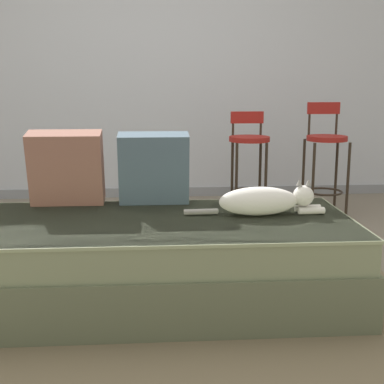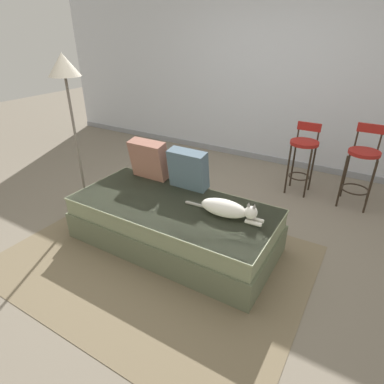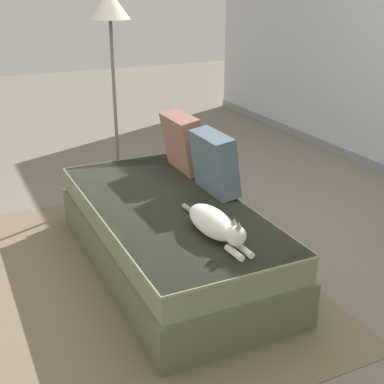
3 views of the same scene
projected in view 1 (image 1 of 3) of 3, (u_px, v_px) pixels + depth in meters
The scene contains 10 objects.
ground_plane at pixel (164, 274), 3.21m from camera, with size 16.00×16.00×0.00m, color slate.
wall_back_panel at pixel (158, 63), 5.13m from camera, with size 8.00×0.10×2.60m, color silver.
wall_baseboard_trim at pixel (159, 192), 5.34m from camera, with size 8.00×0.02×0.09m, color gray.
area_rug at pixel (166, 326), 2.52m from camera, with size 2.66×2.02×0.01m, color #75664C.
couch at pixel (165, 260), 2.77m from camera, with size 1.96×0.92×0.45m.
throw_pillow_corner at pixel (66, 168), 2.99m from camera, with size 0.41×0.22×0.43m.
throw_pillow_middle at pixel (154, 168), 3.03m from camera, with size 0.39×0.20×0.41m.
cat at pixel (264, 201), 2.80m from camera, with size 0.74×0.19×0.19m.
bar_stool_near_window at pixel (249, 152), 4.49m from camera, with size 0.34×0.34×0.88m.
bar_stool_by_doorway at pixel (326, 152), 4.54m from camera, with size 0.34×0.34×0.96m.
Camera 1 is at (-0.05, -3.04, 1.14)m, focal length 50.00 mm.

